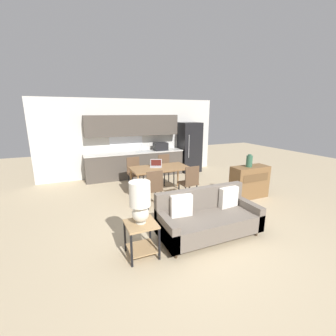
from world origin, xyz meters
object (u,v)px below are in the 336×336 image
couch (207,218)px  laptop (156,165)px  credenza (249,182)px  refrigerator (190,147)px  dining_chair_near_left (153,187)px  table_lamp (140,200)px  side_table (141,234)px  dining_chair_far_right (166,168)px  dining_chair_far_left (135,171)px  dining_table (160,170)px  vase (249,161)px  dining_chair_near_right (189,181)px

couch → laptop: bearing=91.6°
credenza → refrigerator: bearing=92.4°
refrigerator → dining_chair_near_left: (-2.47, -2.73, -0.42)m
table_lamp → laptop: 2.92m
side_table → dining_chair_far_right: 3.80m
dining_chair_near_left → dining_chair_far_left: bearing=-92.9°
table_lamp → dining_chair_near_left: 1.91m
credenza → laptop: (-2.17, 1.34, 0.38)m
table_lamp → dining_chair_far_right: size_ratio=0.72×
side_table → table_lamp: table_lamp is taller
dining_table → dining_chair_far_left: (-0.52, 0.77, -0.18)m
credenza → vase: vase is taller
dining_table → vase: vase is taller
couch → table_lamp: table_lamp is taller
refrigerator → vase: size_ratio=5.65×
credenza → dining_chair_near_right: 1.65m
dining_table → laptop: (-0.07, 0.12, 0.11)m
dining_table → vase: size_ratio=4.81×
dining_chair_near_right → credenza: bearing=160.7°
side_table → dining_chair_far_right: dining_chair_far_right is taller
credenza → laptop: size_ratio=2.58×
refrigerator → dining_chair_near_left: 3.71m
dining_table → vase: (2.02, -1.22, 0.31)m
dining_chair_near_left → dining_chair_far_right: bearing=-125.0°
refrigerator → laptop: bearing=-139.0°
side_table → credenza: credenza is taller
couch → credenza: size_ratio=1.83×
credenza → dining_chair_near_left: dining_chair_near_left is taller
vase → dining_chair_near_right: vase is taller
refrigerator → dining_chair_far_left: refrigerator is taller
table_lamp → dining_chair_near_left: size_ratio=0.72×
table_lamp → dining_chair_near_left: (0.80, 1.68, -0.42)m
couch → laptop: 2.58m
vase → dining_chair_far_right: vase is taller
vase → dining_chair_near_left: vase is taller
vase → dining_chair_near_left: (-2.53, 0.40, -0.50)m
side_table → table_lamp: 0.56m
refrigerator → dining_chair_far_right: refrigerator is taller
side_table → dining_chair_near_right: 2.54m
dining_table → dining_chair_near_right: 0.94m
dining_chair_far_right → refrigerator: bearing=31.4°
dining_chair_near_left → dining_table: bearing=-124.7°
dining_table → vase: bearing=-31.2°
dining_table → laptop: 0.18m
refrigerator → dining_chair_far_left: bearing=-155.5°
dining_chair_near_right → dining_chair_far_left: same height
vase → laptop: 2.50m
dining_chair_near_left → dining_chair_far_left: 1.60m
credenza → dining_chair_near_left: (-2.61, 0.38, 0.09)m
refrigerator → dining_table: 2.75m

